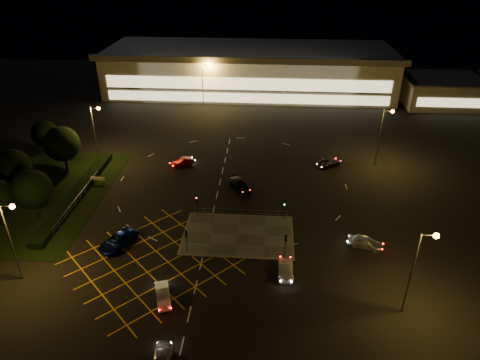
# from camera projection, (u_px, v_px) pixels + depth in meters

# --- Properties ---
(ground) EXTENTS (180.00, 180.00, 0.00)m
(ground) POSITION_uv_depth(u_px,v_px,m) (225.00, 226.00, 57.93)
(ground) COLOR black
(ground) RESTS_ON ground
(pedestrian_island) EXTENTS (14.00, 9.00, 0.12)m
(pedestrian_island) POSITION_uv_depth(u_px,v_px,m) (238.00, 235.00, 56.03)
(pedestrian_island) COLOR #4C4944
(pedestrian_island) RESTS_ON ground
(grass_verge) EXTENTS (18.00, 30.00, 0.08)m
(grass_verge) POSITION_uv_depth(u_px,v_px,m) (46.00, 195.00, 64.91)
(grass_verge) COLOR black
(grass_verge) RESTS_ON ground
(hedge) EXTENTS (2.00, 26.00, 1.00)m
(hedge) POSITION_uv_depth(u_px,v_px,m) (77.00, 194.00, 64.38)
(hedge) COLOR black
(hedge) RESTS_ON ground
(supermarket) EXTENTS (72.00, 26.50, 10.50)m
(supermarket) POSITION_uv_depth(u_px,v_px,m) (249.00, 69.00, 109.41)
(supermarket) COLOR beige
(supermarket) RESTS_ON ground
(retail_unit_a) EXTENTS (18.80, 14.80, 6.35)m
(retail_unit_a) POSITION_uv_depth(u_px,v_px,m) (442.00, 91.00, 100.55)
(retail_unit_a) COLOR beige
(retail_unit_a) RESTS_ON ground
(streetlight_sw) EXTENTS (1.78, 0.56, 10.03)m
(streetlight_sw) POSITION_uv_depth(u_px,v_px,m) (11.00, 231.00, 45.64)
(streetlight_sw) COLOR slate
(streetlight_sw) RESTS_ON ground
(streetlight_se) EXTENTS (1.78, 0.56, 10.03)m
(streetlight_se) POSITION_uv_depth(u_px,v_px,m) (419.00, 262.00, 41.24)
(streetlight_se) COLOR slate
(streetlight_se) RESTS_ON ground
(streetlight_nw) EXTENTS (1.78, 0.56, 10.03)m
(streetlight_nw) POSITION_uv_depth(u_px,v_px,m) (96.00, 126.00, 71.94)
(streetlight_nw) COLOR slate
(streetlight_nw) RESTS_ON ground
(streetlight_ne) EXTENTS (1.78, 0.56, 10.03)m
(streetlight_ne) POSITION_uv_depth(u_px,v_px,m) (383.00, 130.00, 70.65)
(streetlight_ne) COLOR slate
(streetlight_ne) RESTS_ON ground
(streetlight_far_left) EXTENTS (1.78, 0.56, 10.03)m
(streetlight_far_left) POSITION_uv_depth(u_px,v_px,m) (204.00, 79.00, 97.23)
(streetlight_far_left) COLOR slate
(streetlight_far_left) RESTS_ON ground
(streetlight_far_right) EXTENTS (1.78, 0.56, 10.03)m
(streetlight_far_right) POSITION_uv_depth(u_px,v_px,m) (381.00, 80.00, 96.45)
(streetlight_far_right) COLOR slate
(streetlight_far_right) RESTS_ON ground
(signal_sw) EXTENTS (0.28, 0.30, 3.15)m
(signal_sw) POSITION_uv_depth(u_px,v_px,m) (186.00, 237.00, 51.81)
(signal_sw) COLOR black
(signal_sw) RESTS_ON pedestrian_island
(signal_se) EXTENTS (0.28, 0.30, 3.15)m
(signal_se) POSITION_uv_depth(u_px,v_px,m) (286.00, 241.00, 51.05)
(signal_se) COLOR black
(signal_se) RESTS_ON pedestrian_island
(signal_nw) EXTENTS (0.28, 0.30, 3.15)m
(signal_nw) POSITION_uv_depth(u_px,v_px,m) (197.00, 202.00, 58.77)
(signal_nw) COLOR black
(signal_nw) RESTS_ON pedestrian_island
(signal_ne) EXTENTS (0.28, 0.30, 3.15)m
(signal_ne) POSITION_uv_depth(u_px,v_px,m) (284.00, 205.00, 58.01)
(signal_ne) COLOR black
(signal_ne) RESTS_ON pedestrian_island
(tree_b) EXTENTS (5.40, 5.40, 7.35)m
(tree_b) POSITION_uv_depth(u_px,v_px,m) (12.00, 167.00, 62.94)
(tree_b) COLOR black
(tree_b) RESTS_ON ground
(tree_c) EXTENTS (5.76, 5.76, 7.84)m
(tree_c) POSITION_uv_depth(u_px,v_px,m) (62.00, 144.00, 69.51)
(tree_c) COLOR black
(tree_c) RESTS_ON ground
(tree_d) EXTENTS (4.68, 4.68, 6.37)m
(tree_d) POSITION_uv_depth(u_px,v_px,m) (45.00, 134.00, 75.58)
(tree_d) COLOR black
(tree_d) RESTS_ON ground
(tree_e) EXTENTS (5.40, 5.40, 7.35)m
(tree_e) POSITION_uv_depth(u_px,v_px,m) (31.00, 189.00, 57.32)
(tree_e) COLOR black
(tree_e) RESTS_ON ground
(car_queue_white) EXTENTS (2.61, 4.25, 1.32)m
(car_queue_white) POSITION_uv_depth(u_px,v_px,m) (163.00, 295.00, 45.57)
(car_queue_white) COLOR silver
(car_queue_white) RESTS_ON ground
(car_left_blue) EXTENTS (4.53, 6.05, 1.53)m
(car_left_blue) POSITION_uv_depth(u_px,v_px,m) (118.00, 240.00, 53.81)
(car_left_blue) COLOR #0B1A46
(car_left_blue) RESTS_ON ground
(car_far_dkgrey) EXTENTS (4.34, 5.39, 1.46)m
(car_far_dkgrey) POSITION_uv_depth(u_px,v_px,m) (240.00, 185.00, 66.24)
(car_far_dkgrey) COLOR black
(car_far_dkgrey) RESTS_ON ground
(car_right_silver) EXTENTS (4.64, 3.01, 1.47)m
(car_right_silver) POSITION_uv_depth(u_px,v_px,m) (365.00, 242.00, 53.52)
(car_right_silver) COLOR silver
(car_right_silver) RESTS_ON ground
(car_circ_red) EXTENTS (3.80, 3.32, 1.24)m
(car_circ_red) POSITION_uv_depth(u_px,v_px,m) (183.00, 162.00, 73.50)
(car_circ_red) COLOR maroon
(car_circ_red) RESTS_ON ground
(car_east_grey) EXTENTS (4.74, 4.17, 1.22)m
(car_east_grey) POSITION_uv_depth(u_px,v_px,m) (329.00, 163.00, 73.23)
(car_east_grey) COLOR black
(car_east_grey) RESTS_ON ground
(car_approach_white) EXTENTS (1.76, 4.29, 1.24)m
(car_approach_white) POSITION_uv_depth(u_px,v_px,m) (286.00, 269.00, 49.27)
(car_approach_white) COLOR silver
(car_approach_white) RESTS_ON ground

